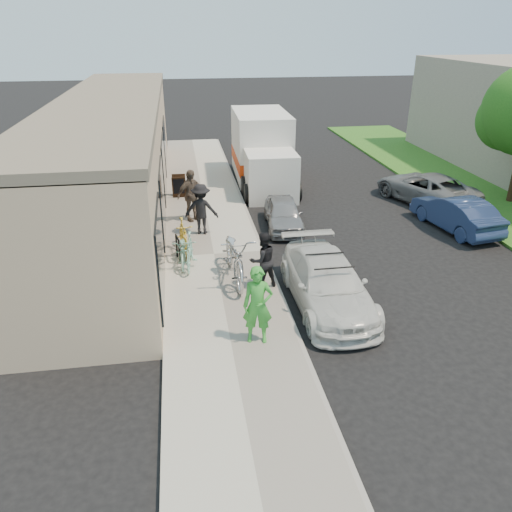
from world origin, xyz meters
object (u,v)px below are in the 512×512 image
cruiser_bike_b (183,250)px  far_car_gray (426,188)px  sedan_silver (283,214)px  woman_rider (258,305)px  moving_truck (263,153)px  bike_rack (178,246)px  tandem_bike (235,256)px  sedan_white (327,283)px  man_standing (263,260)px  bystander_a (201,209)px  cruiser_bike_c (184,236)px  cruiser_bike_a (190,251)px  bystander_b (191,195)px  sandwich_board (179,186)px

cruiser_bike_b → far_car_gray: bearing=26.8°
sedan_silver → woman_rider: 7.31m
woman_rider → moving_truck: bearing=89.9°
bike_rack → tandem_bike: 2.11m
sedan_white → man_standing: (-1.50, 0.99, 0.30)m
bike_rack → cruiser_bike_b: (0.15, -0.23, -0.04)m
tandem_bike → cruiser_bike_b: 1.85m
moving_truck → bystander_a: 6.95m
sedan_white → cruiser_bike_c: sedan_white is taller
far_car_gray → man_standing: 10.01m
sedan_white → cruiser_bike_a: 4.24m
bike_rack → bystander_b: 3.46m
tandem_bike → bystander_b: size_ratio=1.42×
sedan_silver → far_car_gray: size_ratio=0.70×
sedan_white → sedan_silver: bearing=89.6°
sandwich_board → far_car_gray: size_ratio=0.20×
bystander_b → sedan_silver: bearing=-46.5°
sedan_silver → bystander_b: (-3.20, 0.89, 0.56)m
bike_rack → man_standing: man_standing is taller
sedan_silver → cruiser_bike_b: sedan_silver is taller
sedan_silver → woman_rider: (-2.04, -7.00, 0.53)m
bike_rack → sedan_silver: size_ratio=0.25×
moving_truck → tandem_bike: 9.98m
moving_truck → man_standing: 10.41m
far_car_gray → tandem_bike: bearing=14.8°
bike_rack → cruiser_bike_c: cruiser_bike_c is taller
bike_rack → woman_rider: woman_rider is taller
sandwich_board → far_car_gray: far_car_gray is taller
bike_rack → man_standing: 3.01m
cruiser_bike_a → man_standing: bearing=-33.5°
bike_rack → moving_truck: moving_truck is taller
moving_truck → tandem_bike: bearing=-102.3°
sandwich_board → sedan_white: size_ratio=0.20×
far_car_gray → woman_rider: (-8.29, -8.82, 0.44)m
far_car_gray → cruiser_bike_c: size_ratio=2.57×
man_standing → bike_rack: bearing=-58.9°
moving_truck → tandem_bike: (-2.40, -9.68, -0.51)m
bystander_b → bystander_a: bearing=-108.3°
cruiser_bike_c → bystander_a: (0.64, 1.46, 0.34)m
cruiser_bike_a → bystander_a: 2.58m
cruiser_bike_a → cruiser_bike_b: (-0.18, 0.21, -0.06)m
woman_rider → bystander_a: bearing=107.4°
cruiser_bike_b → bystander_a: 2.43m
tandem_bike → cruiser_bike_c: tandem_bike is taller
sandwich_board → cruiser_bike_a: cruiser_bike_a is taller
cruiser_bike_a → bystander_b: 3.86m
bike_rack → cruiser_bike_a: bearing=-52.9°
moving_truck → cruiser_bike_b: moving_truck is taller
sandwich_board → sedan_silver: 5.13m
cruiser_bike_c → tandem_bike: bearing=-62.8°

